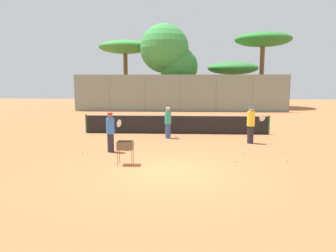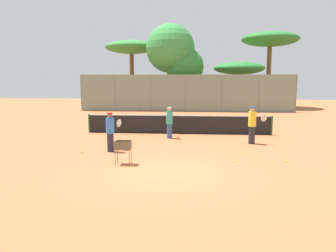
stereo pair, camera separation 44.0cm
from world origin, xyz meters
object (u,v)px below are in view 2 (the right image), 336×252
object	(u,v)px
player_red_cap	(169,122)
tennis_net	(178,124)
player_yellow_shirt	(110,131)
player_white_outfit	(252,125)
parked_car	(202,102)
ball_cart	(124,147)

from	to	relation	value
player_red_cap	tennis_net	bearing A→B (deg)	-11.06
player_red_cap	player_yellow_shirt	size ratio (longest dim) A/B	0.97
tennis_net	player_yellow_shirt	xyz separation A→B (m)	(-2.62, -4.84, 0.31)
player_white_outfit	parked_car	xyz separation A→B (m)	(-2.00, 19.90, -0.26)
player_yellow_shirt	ball_cart	xyz separation A→B (m)	(1.01, -2.01, -0.23)
ball_cart	player_red_cap	bearing A→B (deg)	77.24
tennis_net	player_red_cap	bearing A→B (deg)	-104.94
player_yellow_shirt	ball_cart	world-z (taller)	player_yellow_shirt
tennis_net	ball_cart	xyz separation A→B (m)	(-1.61, -6.84, 0.07)
player_red_cap	player_yellow_shirt	xyz separation A→B (m)	(-2.23, -3.40, 0.03)
tennis_net	parked_car	size ratio (longest dim) A/B	2.48
tennis_net	player_red_cap	distance (m)	1.52
tennis_net	player_white_outfit	size ratio (longest dim) A/B	5.86
player_yellow_shirt	parked_car	size ratio (longest dim) A/B	0.40
tennis_net	player_yellow_shirt	size ratio (longest dim) A/B	6.25
tennis_net	player_red_cap	world-z (taller)	player_red_cap
player_red_cap	parked_car	size ratio (longest dim) A/B	0.38
tennis_net	parked_car	xyz separation A→B (m)	(1.66, 17.31, 0.10)
player_white_outfit	parked_car	size ratio (longest dim) A/B	0.42
player_yellow_shirt	parked_car	world-z (taller)	player_yellow_shirt
tennis_net	parked_car	distance (m)	17.39
tennis_net	parked_car	bearing A→B (deg)	84.54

